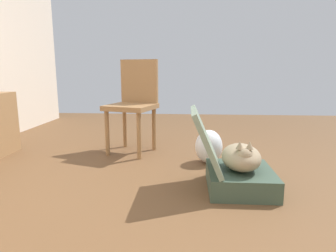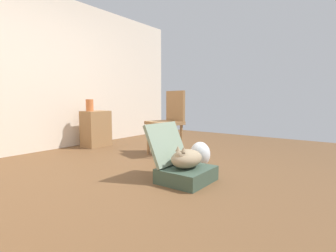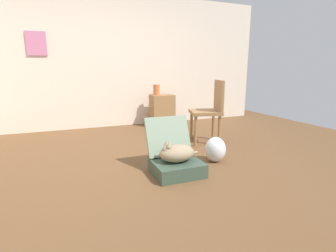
{
  "view_description": "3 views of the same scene",
  "coord_description": "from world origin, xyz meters",
  "px_view_note": "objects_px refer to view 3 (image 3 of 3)",
  "views": [
    {
      "loc": [
        -1.97,
        -0.17,
        0.87
      ],
      "look_at": [
        -0.02,
        -0.04,
        0.5
      ],
      "focal_mm": 31.16,
      "sensor_mm": 36.0,
      "label": 1
    },
    {
      "loc": [
        -2.1,
        -1.98,
        0.86
      ],
      "look_at": [
        0.35,
        -0.15,
        0.54
      ],
      "focal_mm": 27.57,
      "sensor_mm": 36.0,
      "label": 2
    },
    {
      "loc": [
        -0.96,
        -3.0,
        1.14
      ],
      "look_at": [
        0.2,
        -0.07,
        0.44
      ],
      "focal_mm": 27.19,
      "sensor_mm": 36.0,
      "label": 3
    }
  ],
  "objects_px": {
    "cat": "(176,153)",
    "vase_tall": "(156,90)",
    "suitcase_base": "(177,168)",
    "chair": "(210,109)",
    "plastic_bag_white": "(215,149)",
    "side_table": "(162,110)"
  },
  "relations": [
    {
      "from": "side_table",
      "to": "chair",
      "type": "bearing_deg",
      "value": -79.85
    },
    {
      "from": "plastic_bag_white",
      "to": "vase_tall",
      "type": "distance_m",
      "value": 2.31
    },
    {
      "from": "vase_tall",
      "to": "plastic_bag_white",
      "type": "bearing_deg",
      "value": -89.96
    },
    {
      "from": "side_table",
      "to": "suitcase_base",
      "type": "bearing_deg",
      "value": -106.75
    },
    {
      "from": "side_table",
      "to": "vase_tall",
      "type": "distance_m",
      "value": 0.44
    },
    {
      "from": "suitcase_base",
      "to": "cat",
      "type": "relative_size",
      "value": 1.11
    },
    {
      "from": "suitcase_base",
      "to": "side_table",
      "type": "bearing_deg",
      "value": 73.25
    },
    {
      "from": "cat",
      "to": "chair",
      "type": "bearing_deg",
      "value": 44.14
    },
    {
      "from": "suitcase_base",
      "to": "chair",
      "type": "relative_size",
      "value": 0.54
    },
    {
      "from": "vase_tall",
      "to": "cat",
      "type": "bearing_deg",
      "value": -104.37
    },
    {
      "from": "chair",
      "to": "suitcase_base",
      "type": "bearing_deg",
      "value": -28.48
    },
    {
      "from": "suitcase_base",
      "to": "vase_tall",
      "type": "relative_size",
      "value": 2.51
    },
    {
      "from": "cat",
      "to": "vase_tall",
      "type": "bearing_deg",
      "value": 75.63
    },
    {
      "from": "chair",
      "to": "cat",
      "type": "bearing_deg",
      "value": -28.74
    },
    {
      "from": "chair",
      "to": "vase_tall",
      "type": "bearing_deg",
      "value": -148.47
    },
    {
      "from": "vase_tall",
      "to": "chair",
      "type": "relative_size",
      "value": 0.21
    },
    {
      "from": "plastic_bag_white",
      "to": "chair",
      "type": "relative_size",
      "value": 0.32
    },
    {
      "from": "plastic_bag_white",
      "to": "cat",
      "type": "bearing_deg",
      "value": -163.06
    },
    {
      "from": "cat",
      "to": "vase_tall",
      "type": "xyz_separation_m",
      "value": [
        0.62,
        2.42,
        0.5
      ]
    },
    {
      "from": "plastic_bag_white",
      "to": "side_table",
      "type": "bearing_deg",
      "value": 87.08
    },
    {
      "from": "plastic_bag_white",
      "to": "vase_tall",
      "type": "xyz_separation_m",
      "value": [
        -0.0,
        2.23,
        0.59
      ]
    },
    {
      "from": "side_table",
      "to": "chair",
      "type": "distance_m",
      "value": 1.49
    }
  ]
}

